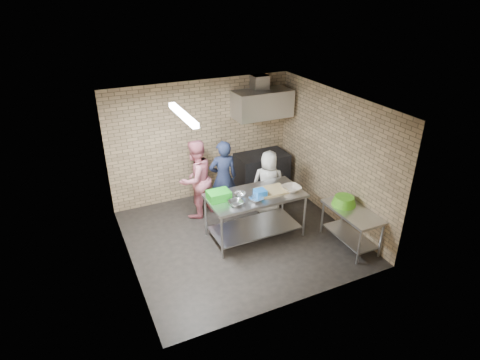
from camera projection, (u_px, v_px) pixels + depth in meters
name	position (u px, v px, depth m)	size (l,w,h in m)	color
floor	(240.00, 237.00, 7.97)	(4.20, 4.20, 0.00)	black
ceiling	(240.00, 104.00, 6.76)	(4.20, 4.20, 0.00)	black
back_wall	(202.00, 140.00, 8.99)	(4.20, 0.06, 2.70)	tan
front_wall	(299.00, 231.00, 5.75)	(4.20, 0.06, 2.70)	tan
left_wall	(123.00, 199.00, 6.57)	(0.06, 4.00, 2.70)	tan
right_wall	(333.00, 157.00, 8.16)	(0.06, 4.00, 2.70)	tan
prep_table	(255.00, 215.00, 7.82)	(1.84, 0.92, 0.92)	silver
side_counter	(350.00, 227.00, 7.59)	(0.60, 1.20, 0.75)	silver
stove	(262.00, 172.00, 9.62)	(1.20, 0.70, 0.90)	black
range_hood	(262.00, 104.00, 8.92)	(1.30, 0.60, 0.60)	silver
hood_duct	(260.00, 82.00, 8.84)	(0.35, 0.30, 0.30)	#A5A8AD
wall_shelf	(270.00, 108.00, 9.27)	(0.80, 0.20, 0.04)	#3F2B19
fluorescent_fixture	(183.00, 115.00, 6.41)	(0.10, 1.25, 0.08)	white
green_crate	(219.00, 195.00, 7.41)	(0.41, 0.31, 0.16)	#1C9A1D
blue_tub	(260.00, 193.00, 7.53)	(0.20, 0.20, 0.13)	blue
cutting_board	(272.00, 190.00, 7.73)	(0.56, 0.43, 0.03)	tan
mixing_bowl_a	(236.00, 203.00, 7.25)	(0.29, 0.29, 0.07)	#B1B5B9
mixing_bowl_b	(240.00, 195.00, 7.53)	(0.22, 0.22, 0.07)	silver
mixing_bowl_c	(256.00, 199.00, 7.39)	(0.27, 0.27, 0.07)	silver
ceramic_bowl	(291.00, 188.00, 7.74)	(0.35, 0.35, 0.09)	beige
green_basin	(344.00, 201.00, 7.58)	(0.46, 0.46, 0.17)	#59C626
bottle_red	(260.00, 105.00, 9.13)	(0.07, 0.07, 0.18)	#B22619
bottle_green	(276.00, 103.00, 9.28)	(0.06, 0.06, 0.15)	green
man_navy	(223.00, 178.00, 8.46)	(0.61, 0.40, 1.66)	#141834
woman_pink	(196.00, 179.00, 8.36)	(0.83, 0.64, 1.70)	#CE6D7E
woman_white	(269.00, 183.00, 8.52)	(0.69, 0.45, 1.42)	silver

